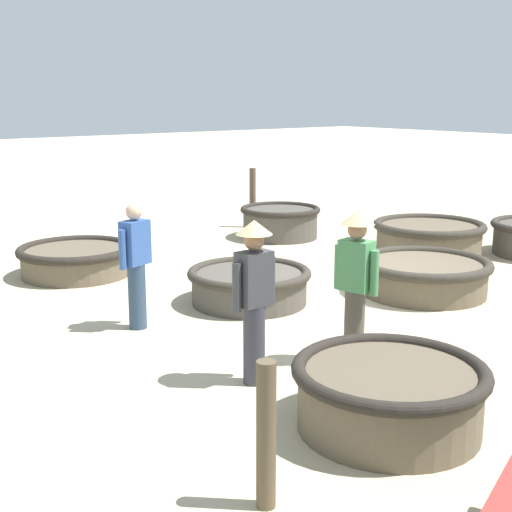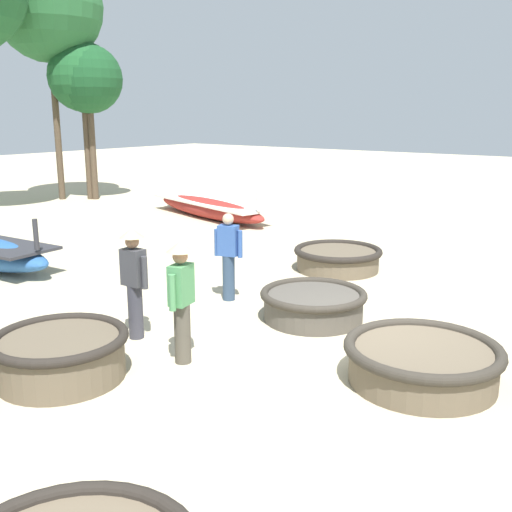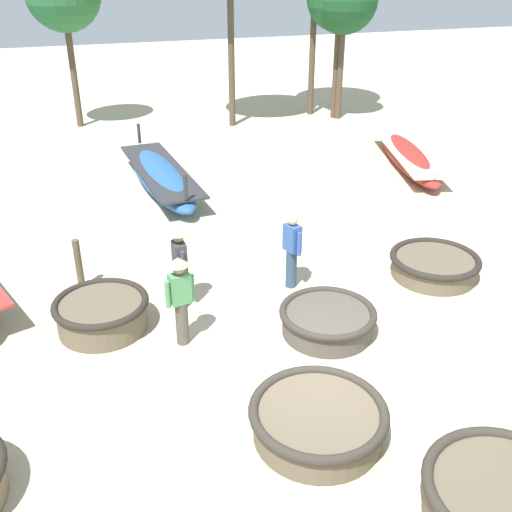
{
  "view_description": "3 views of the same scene",
  "coord_description": "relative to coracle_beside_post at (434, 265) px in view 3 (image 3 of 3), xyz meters",
  "views": [
    {
      "loc": [
        -6.88,
        7.13,
        2.85
      ],
      "look_at": [
        -1.12,
        2.6,
        1.18
      ],
      "focal_mm": 50.0,
      "sensor_mm": 36.0,
      "label": 1
    },
    {
      "loc": [
        -7.23,
        -3.49,
        3.3
      ],
      "look_at": [
        -0.07,
        1.86,
        1.13
      ],
      "focal_mm": 42.0,
      "sensor_mm": 36.0,
      "label": 2
    },
    {
      "loc": [
        -3.29,
        -6.79,
        6.13
      ],
      "look_at": [
        -0.1,
        2.91,
        0.88
      ],
      "focal_mm": 42.0,
      "sensor_mm": 36.0,
      "label": 3
    }
  ],
  "objects": [
    {
      "name": "ground_plane",
      "position": [
        -3.68,
        -2.51,
        -0.27
      ],
      "size": [
        80.0,
        80.0,
        0.0
      ],
      "primitive_type": "plane",
      "color": "#C6B793"
    },
    {
      "name": "coracle_beside_post",
      "position": [
        0.0,
        0.0,
        0.0
      ],
      "size": [
        1.86,
        1.86,
        0.49
      ],
      "color": "brown",
      "rests_on": "ground"
    },
    {
      "name": "coracle_far_left",
      "position": [
        -2.98,
        -1.22,
        0.0
      ],
      "size": [
        1.73,
        1.73,
        0.49
      ],
      "color": "#4C473F",
      "rests_on": "ground"
    },
    {
      "name": "coracle_upturned",
      "position": [
        -6.77,
        0.17,
        0.06
      ],
      "size": [
        1.71,
        1.71,
        0.6
      ],
      "color": "brown",
      "rests_on": "ground"
    },
    {
      "name": "coracle_front_right",
      "position": [
        -4.17,
        -3.52,
        0.02
      ],
      "size": [
        1.95,
        1.95,
        0.52
      ],
      "color": "brown",
      "rests_on": "ground"
    },
    {
      "name": "coracle_tilted",
      "position": [
        -2.65,
        -5.54,
        0.08
      ],
      "size": [
        1.99,
        1.99,
        0.63
      ],
      "color": "brown",
      "rests_on": "ground"
    },
    {
      "name": "long_boat_green_hull",
      "position": [
        -4.5,
        6.92,
        0.1
      ],
      "size": [
        1.62,
        5.7,
        1.26
      ],
      "color": "#285693",
      "rests_on": "ground"
    },
    {
      "name": "long_boat_red_hull",
      "position": [
        3.28,
        6.5,
        0.04
      ],
      "size": [
        2.53,
        5.65,
        1.05
      ],
      "color": "maroon",
      "rests_on": "ground"
    },
    {
      "name": "fisherman_by_coracle",
      "position": [
        -2.99,
        0.54,
        0.57
      ],
      "size": [
        0.31,
        0.51,
        1.57
      ],
      "color": "#2D425B",
      "rests_on": "ground"
    },
    {
      "name": "fisherman_with_hat",
      "position": [
        -5.25,
        0.47,
        0.69
      ],
      "size": [
        0.36,
        0.53,
        1.67
      ],
      "color": "#383842",
      "rests_on": "ground"
    },
    {
      "name": "fisherman_standing_right",
      "position": [
        -5.49,
        -0.71,
        0.69
      ],
      "size": [
        0.52,
        0.36,
        1.67
      ],
      "color": "#4C473D",
      "rests_on": "ground"
    },
    {
      "name": "mooring_post_inland",
      "position": [
        -7.05,
        1.77,
        0.28
      ],
      "size": [
        0.14,
        0.14,
        1.09
      ],
      "primitive_type": "cylinder",
      "color": "brown",
      "rests_on": "ground"
    },
    {
      "name": "tree_right_mid",
      "position": [
        3.74,
        12.69,
        4.15
      ],
      "size": [
        2.5,
        2.5,
        5.71
      ],
      "color": "#4C3D2D",
      "rests_on": "ground"
    }
  ]
}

